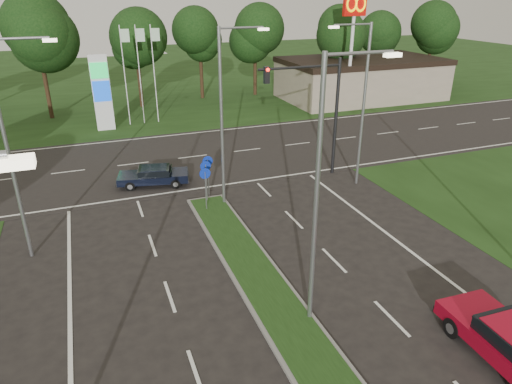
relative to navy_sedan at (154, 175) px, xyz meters
name	(u,v)px	position (x,y,z in m)	size (l,w,h in m)	color
verge_far	(127,81)	(2.25, 35.00, -0.59)	(160.00, 50.00, 0.02)	#193110
cross_road	(178,159)	(2.25, 4.00, -0.59)	(160.00, 12.00, 0.02)	black
median_kerb	(316,364)	(2.25, -16.00, -0.53)	(2.00, 26.00, 0.12)	slate
commercial_building	(361,79)	(24.25, 16.00, 1.41)	(16.00, 9.00, 4.00)	gray
streetlight_median_near	(323,184)	(3.25, -14.00, 4.49)	(2.53, 0.22, 9.00)	gray
streetlight_median_far	(225,110)	(3.25, -4.00, 4.49)	(2.53, 0.22, 9.00)	gray
streetlight_left_far	(12,143)	(-6.05, -6.00, 4.49)	(2.53, 0.22, 9.00)	gray
streetlight_right_far	(361,98)	(11.05, -4.00, 4.49)	(2.53, 0.22, 9.00)	gray
traffic_signal	(317,101)	(9.44, -2.00, 4.06)	(5.10, 0.42, 7.00)	black
median_signs	(206,174)	(2.25, -3.60, 1.12)	(1.16, 1.76, 2.38)	gray
gas_pylon	(104,91)	(-1.53, 13.05, 2.61)	(5.80, 1.26, 8.00)	silver
mcdonalds_sign	(354,21)	(20.25, 11.98, 7.40)	(2.20, 0.47, 10.40)	silver
treeline_far	(138,34)	(2.36, 19.94, 6.24)	(6.00, 6.00, 9.90)	black
navy_sedan	(154,175)	(0.00, 0.00, 0.00)	(4.25, 2.47, 1.10)	black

